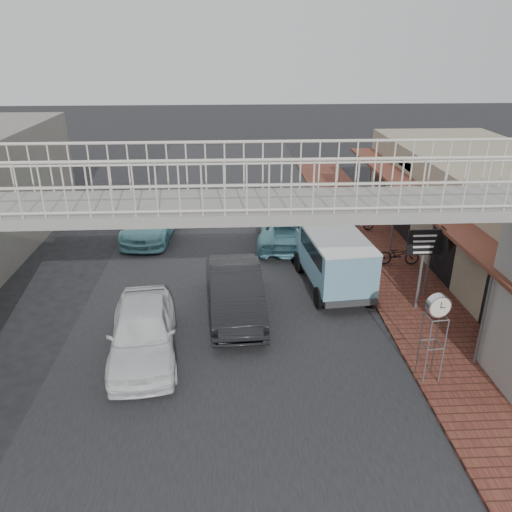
{
  "coord_description": "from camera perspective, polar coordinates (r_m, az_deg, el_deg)",
  "views": [
    {
      "loc": [
        0.13,
        -14.39,
        8.44
      ],
      "look_at": [
        0.92,
        0.92,
        1.8
      ],
      "focal_mm": 35.0,
      "sensor_mm": 36.0,
      "label": 1
    }
  ],
  "objects": [
    {
      "name": "sidewalk",
      "position": [
        20.33,
        15.59,
        -1.88
      ],
      "size": [
        3.0,
        40.0,
        0.1
      ],
      "primitive_type": "cube",
      "color": "brown",
      "rests_on": "ground"
    },
    {
      "name": "dark_sedan",
      "position": [
        16.53,
        -2.3,
        -4.13
      ],
      "size": [
        1.93,
        4.94,
        1.6
      ],
      "primitive_type": "imported",
      "rotation": [
        0.0,
        0.0,
        0.05
      ],
      "color": "black",
      "rests_on": "ground"
    },
    {
      "name": "arrow_sign",
      "position": [
        17.16,
        20.98,
        1.41
      ],
      "size": [
        1.68,
        1.06,
        2.93
      ],
      "rotation": [
        0.0,
        0.0,
        0.01
      ],
      "color": "#59595B",
      "rests_on": "sidewalk"
    },
    {
      "name": "angkot_van",
      "position": [
        18.2,
        8.94,
        0.18
      ],
      "size": [
        2.37,
        4.5,
        2.12
      ],
      "rotation": [
        0.0,
        0.0,
        0.1
      ],
      "color": "black",
      "rests_on": "ground"
    },
    {
      "name": "footbridge",
      "position": [
        11.65,
        -3.29,
        -3.48
      ],
      "size": [
        16.4,
        2.4,
        6.34
      ],
      "color": "gray",
      "rests_on": "ground"
    },
    {
      "name": "street_clock",
      "position": [
        13.5,
        20.05,
        -5.78
      ],
      "size": [
        0.63,
        0.52,
        2.5
      ],
      "rotation": [
        0.0,
        0.0,
        0.09
      ],
      "color": "#59595B",
      "rests_on": "sidewalk"
    },
    {
      "name": "motorcycle_far",
      "position": [
        24.1,
        11.81,
        3.84
      ],
      "size": [
        1.63,
        0.82,
        0.94
      ],
      "primitive_type": "imported",
      "rotation": [
        0.0,
        0.0,
        1.82
      ],
      "color": "black",
      "rests_on": "sidewalk"
    },
    {
      "name": "road_strip",
      "position": [
        16.68,
        -3.03,
        -7.0
      ],
      "size": [
        10.0,
        60.0,
        0.01
      ],
      "primitive_type": "cube",
      "color": "black",
      "rests_on": "ground"
    },
    {
      "name": "angkot_curb",
      "position": [
        22.42,
        3.41,
        3.21
      ],
      "size": [
        2.88,
        5.35,
        1.43
      ],
      "primitive_type": "imported",
      "rotation": [
        0.0,
        0.0,
        3.04
      ],
      "color": "#76BECD",
      "rests_on": "ground"
    },
    {
      "name": "angkot_far",
      "position": [
        23.74,
        -11.81,
        3.98
      ],
      "size": [
        2.53,
        5.28,
        1.48
      ],
      "primitive_type": "imported",
      "rotation": [
        0.0,
        0.0,
        -0.09
      ],
      "color": "#71BBC5",
      "rests_on": "ground"
    },
    {
      "name": "shophouse_row",
      "position": [
        22.3,
        26.36,
        4.17
      ],
      "size": [
        7.2,
        18.0,
        4.0
      ],
      "color": "gray",
      "rests_on": "ground"
    },
    {
      "name": "ground",
      "position": [
        16.68,
        -3.03,
        -7.01
      ],
      "size": [
        120.0,
        120.0,
        0.0
      ],
      "primitive_type": "plane",
      "color": "black",
      "rests_on": "ground"
    },
    {
      "name": "white_hatchback",
      "position": [
        14.8,
        -12.82,
        -8.37
      ],
      "size": [
        2.37,
        4.8,
        1.58
      ],
      "primitive_type": "imported",
      "rotation": [
        0.0,
        0.0,
        0.11
      ],
      "color": "white",
      "rests_on": "ground"
    },
    {
      "name": "motorcycle_near",
      "position": [
        20.85,
        15.97,
        0.19
      ],
      "size": [
        1.69,
        0.68,
        0.87
      ],
      "primitive_type": "imported",
      "rotation": [
        0.0,
        0.0,
        1.51
      ],
      "color": "black",
      "rests_on": "sidewalk"
    }
  ]
}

